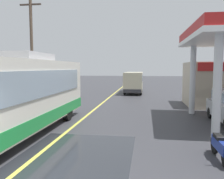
% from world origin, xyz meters
% --- Properties ---
extents(ground, '(120.00, 120.00, 0.00)m').
position_xyz_m(ground, '(0.00, 20.00, 0.00)').
color(ground, '#38383D').
extents(lane_divider_stripe, '(0.16, 50.00, 0.01)m').
position_xyz_m(lane_divider_stripe, '(0.00, 15.00, 0.00)').
color(lane_divider_stripe, '#D8CC4C').
rests_on(lane_divider_stripe, ground).
extents(wet_puddle_patch, '(3.85, 5.43, 0.01)m').
position_xyz_m(wet_puddle_patch, '(1.29, 2.50, 0.00)').
color(wet_puddle_patch, '#26282D').
rests_on(wet_puddle_patch, ground).
extents(coach_bus_main, '(2.60, 11.04, 3.69)m').
position_xyz_m(coach_bus_main, '(-1.86, 4.60, 1.72)').
color(coach_bus_main, silver).
rests_on(coach_bus_main, ground).
extents(minibus_opposing_lane, '(2.04, 6.13, 2.44)m').
position_xyz_m(minibus_opposing_lane, '(2.21, 22.95, 1.47)').
color(minibus_opposing_lane, '#BFB799').
rests_on(minibus_opposing_lane, ground).
extents(motorcycle_parked_forecourt, '(0.55, 1.80, 0.92)m').
position_xyz_m(motorcycle_parked_forecourt, '(6.04, 3.03, 0.44)').
color(motorcycle_parked_forecourt, black).
rests_on(motorcycle_parked_forecourt, ground).
extents(utility_pole_roadside, '(1.80, 0.24, 8.68)m').
position_xyz_m(utility_pole_roadside, '(-5.72, 13.71, 4.53)').
color(utility_pole_roadside, brown).
rests_on(utility_pole_roadside, ground).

